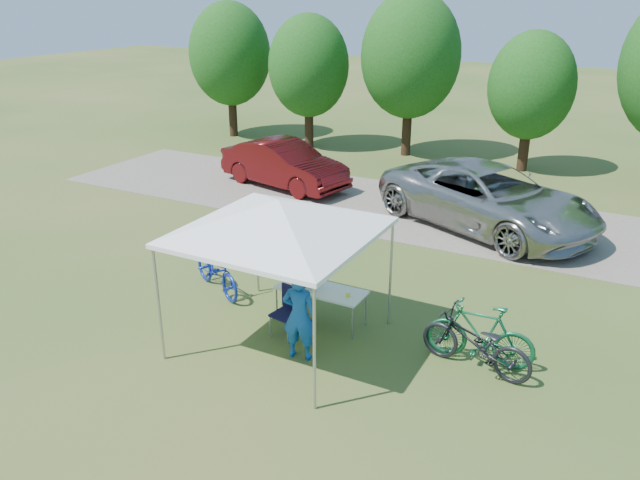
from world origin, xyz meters
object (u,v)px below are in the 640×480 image
Objects in this scene: folding_table at (321,291)px; sedan at (284,164)px; bike_blue at (217,270)px; minivan at (488,197)px; cooler at (308,277)px; bike_dark at (476,343)px; folding_chair at (289,307)px; bike_green at (480,334)px; cyclist at (299,315)px.

sedan is at bearing 125.48° from folding_table.
minivan reaches higher than bike_blue.
cooler reaches higher than bike_dark.
cooler is 3.38m from bike_dark.
bike_dark is 7.10m from minivan.
folding_chair is at bearing -81.83° from bike_blue.
bike_dark is (-0.01, -0.27, -0.04)m from bike_green.
bike_green is 0.28m from bike_dark.
folding_chair is at bearing -82.58° from bike_green.
folding_table is at bearing -65.58° from bike_blue.
sedan reaches higher than bike_green.
bike_dark is at bearing 16.40° from folding_chair.
bike_blue is (-2.85, 1.44, -0.33)m from cyclist.
folding_chair is at bearing -116.69° from folding_table.
cooler is at bearing 95.87° from folding_chair.
folding_table is 0.92× the size of bike_blue.
cyclist reaches higher than folding_chair.
cooler is at bearing -133.01° from sedan.
bike_green is at bearing 0.51° from folding_table.
minivan is (1.80, 6.68, -0.03)m from cooler.
cyclist is 3.21m from bike_blue.
folding_table is 3.29× the size of cooler.
bike_blue is at bearing -95.22° from bike_green.
folding_chair is 9.48m from sedan.
bike_blue is at bearing 169.81° from folding_chair.
minivan reaches higher than folding_chair.
folding_table is 2.60m from bike_blue.
sedan is at bearing 131.13° from folding_chair.
folding_table is at bearing -89.36° from cyclist.
minivan is at bearing -83.29° from sedan.
sedan is (-8.36, 7.67, 0.25)m from bike_dark.
folding_table is 9.12m from sedan.
cyclist is at bearing -37.47° from folding_chair.
folding_table is at bearing -85.14° from bike_dark.
bike_dark is at bearing -119.55° from sedan.
cyclist is at bearing -134.48° from sedan.
bike_dark is at bearing -66.17° from bike_blue.
folding_table is 1.87× the size of folding_chair.
folding_chair is at bearing -135.43° from sedan.
bike_green is 0.41× the size of sedan.
folding_chair is 0.56× the size of cyclist.
cyclist is 0.27× the size of minivan.
folding_table is at bearing -131.52° from sedan.
bike_blue reaches higher than folding_table.
cyclist is (0.26, -1.29, 0.16)m from folding_table.
sedan is (-6.81, 0.75, -0.11)m from minivan.
bike_green is 6.83m from minivan.
bike_blue is at bearing -146.58° from sedan.
sedan is (-8.36, 7.40, 0.20)m from bike_green.
sedan is at bearing 108.14° from minivan.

